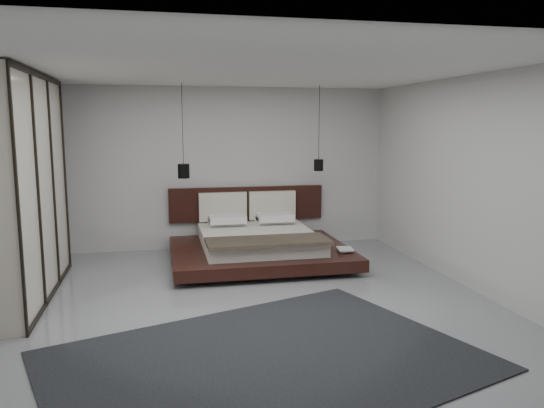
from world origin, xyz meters
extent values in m
plane|color=gray|center=(0.00, 0.00, 0.00)|extent=(6.00, 6.00, 0.00)
plane|color=white|center=(0.00, 0.00, 2.80)|extent=(6.00, 6.00, 0.00)
plane|color=beige|center=(0.00, 3.00, 1.40)|extent=(6.00, 0.00, 6.00)
plane|color=beige|center=(0.00, -3.00, 1.40)|extent=(6.00, 0.00, 6.00)
plane|color=beige|center=(3.00, 0.00, 1.40)|extent=(0.00, 6.00, 6.00)
cube|color=black|center=(-2.95, 2.45, 1.30)|extent=(0.05, 0.90, 2.60)
cube|color=black|center=(0.52, 1.75, 0.04)|extent=(2.15, 1.76, 0.08)
cube|color=black|center=(0.52, 1.75, 0.17)|extent=(2.73, 2.25, 0.18)
cube|color=silver|center=(0.52, 1.88, 0.36)|extent=(1.76, 1.95, 0.21)
cube|color=black|center=(0.52, 1.12, 0.49)|extent=(1.78, 0.68, 0.05)
cube|color=white|center=(0.11, 2.63, 0.53)|extent=(0.61, 0.39, 0.12)
cube|color=white|center=(0.93, 2.63, 0.53)|extent=(0.61, 0.39, 0.12)
cube|color=white|center=(0.11, 2.49, 0.59)|extent=(0.61, 0.39, 0.12)
cube|color=white|center=(0.93, 2.49, 0.59)|extent=(0.61, 0.39, 0.12)
cube|color=black|center=(0.52, 2.96, 0.77)|extent=(2.73, 0.08, 0.60)
cube|color=silver|center=(0.08, 2.87, 0.74)|extent=(0.83, 0.10, 0.50)
cube|color=silver|center=(0.96, 2.87, 0.74)|extent=(0.83, 0.10, 0.50)
imported|color=#99724C|center=(1.64, 1.26, 0.27)|extent=(0.25, 0.31, 0.03)
imported|color=#99724C|center=(1.62, 1.23, 0.29)|extent=(0.27, 0.34, 0.02)
cylinder|color=black|center=(-0.61, 2.34, 2.17)|extent=(0.01, 0.01, 1.26)
cylinder|color=black|center=(-0.61, 2.34, 1.42)|extent=(0.19, 0.19, 0.23)
cylinder|color=#FFE0B2|center=(-0.61, 2.34, 1.32)|extent=(0.14, 0.14, 0.01)
cylinder|color=black|center=(1.64, 2.34, 2.19)|extent=(0.01, 0.01, 1.22)
cylinder|color=black|center=(1.64, 2.34, 1.48)|extent=(0.16, 0.16, 0.19)
cylinder|color=#FFE0B2|center=(1.64, 2.34, 1.40)|extent=(0.12, 0.12, 0.01)
cube|color=beige|center=(-2.70, 0.77, 1.39)|extent=(0.64, 2.78, 2.78)
cube|color=black|center=(-2.37, 0.77, 2.75)|extent=(0.03, 2.78, 0.06)
cube|color=black|center=(-2.37, 0.77, 0.03)|extent=(0.03, 2.78, 0.06)
cube|color=black|center=(-2.37, -0.62, 1.39)|extent=(0.03, 0.05, 2.78)
cube|color=black|center=(-2.37, 0.31, 1.39)|extent=(0.03, 0.05, 2.78)
cube|color=black|center=(-2.37, 1.23, 1.39)|extent=(0.03, 0.05, 2.78)
cube|color=black|center=(-2.37, 2.16, 1.39)|extent=(0.03, 0.05, 2.78)
cube|color=black|center=(-0.09, -1.70, 0.01)|extent=(4.49, 3.82, 0.02)
camera|label=1|loc=(-0.99, -6.21, 2.17)|focal=35.00mm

